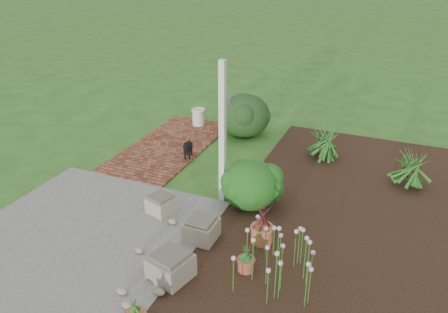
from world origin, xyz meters
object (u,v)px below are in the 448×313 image
at_px(cream_ceramic_urn, 198,117).
at_px(evergreen_shrub, 251,184).
at_px(stone_trough_near, 171,267).
at_px(black_dog, 188,148).

bearing_deg(cream_ceramic_urn, evergreen_shrub, -50.88).
xyz_separation_m(stone_trough_near, evergreen_shrub, (0.35, 2.15, 0.25)).
bearing_deg(stone_trough_near, cream_ceramic_urn, 112.28).
height_order(black_dog, cream_ceramic_urn, cream_ceramic_urn).
height_order(stone_trough_near, evergreen_shrub, evergreen_shrub).
height_order(cream_ceramic_urn, evergreen_shrub, evergreen_shrub).
distance_m(stone_trough_near, cream_ceramic_urn, 5.62).
distance_m(black_dog, cream_ceramic_urn, 1.92).
distance_m(black_dog, evergreen_shrub, 2.22).
bearing_deg(cream_ceramic_urn, black_dog, -70.66).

